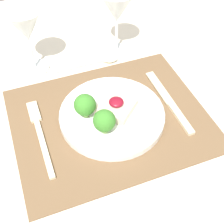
# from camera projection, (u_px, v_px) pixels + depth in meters

# --- Properties ---
(dining_table) EXTENTS (1.24, 1.29, 0.76)m
(dining_table) POSITION_uv_depth(u_px,v_px,m) (110.00, 141.00, 0.78)
(dining_table) COLOR beige
(dining_table) RESTS_ON ground_plane
(placemat) EXTENTS (0.44, 0.36, 0.00)m
(placemat) POSITION_uv_depth(u_px,v_px,m) (110.00, 119.00, 0.72)
(placemat) COLOR brown
(placemat) RESTS_ON dining_table
(dinner_plate) EXTENTS (0.24, 0.24, 0.08)m
(dinner_plate) POSITION_uv_depth(u_px,v_px,m) (110.00, 114.00, 0.70)
(dinner_plate) COLOR white
(dinner_plate) RESTS_ON placemat
(fork) EXTENTS (0.02, 0.22, 0.01)m
(fork) POSITION_uv_depth(u_px,v_px,m) (39.00, 131.00, 0.69)
(fork) COLOR beige
(fork) RESTS_ON placemat
(knife) EXTENTS (0.02, 0.22, 0.01)m
(knife) POSITION_uv_depth(u_px,v_px,m) (172.00, 105.00, 0.74)
(knife) COLOR beige
(knife) RESTS_ON placemat
(spoon) EXTENTS (0.20, 0.04, 0.01)m
(spoon) POSITION_uv_depth(u_px,v_px,m) (100.00, 61.00, 0.85)
(spoon) COLOR beige
(spoon) RESTS_ON dining_table
(wine_glass_near) EXTENTS (0.09, 0.09, 0.18)m
(wine_glass_near) POSITION_uv_depth(u_px,v_px,m) (117.00, 11.00, 0.79)
(wine_glass_near) COLOR white
(wine_glass_near) RESTS_ON dining_table
(wine_glass_far) EXTENTS (0.09, 0.09, 0.17)m
(wine_glass_far) POSITION_uv_depth(u_px,v_px,m) (26.00, 29.00, 0.75)
(wine_glass_far) COLOR white
(wine_glass_far) RESTS_ON dining_table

